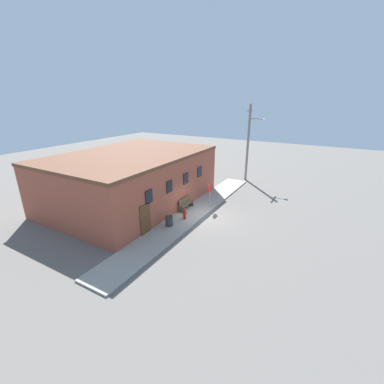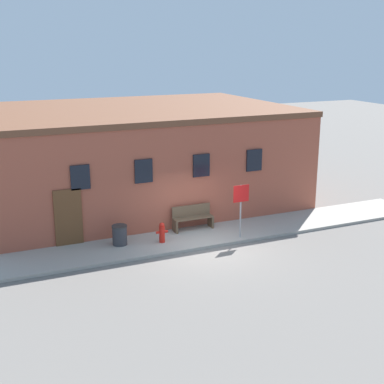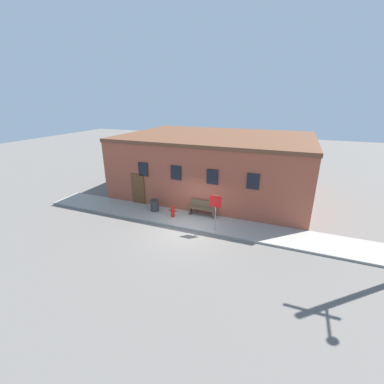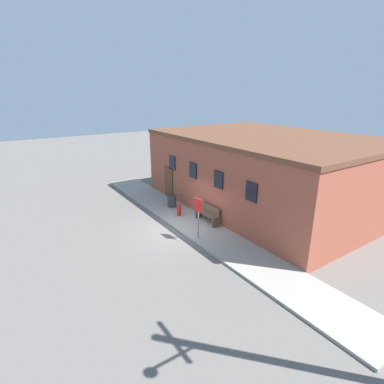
{
  "view_description": "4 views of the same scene",
  "coord_description": "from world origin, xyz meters",
  "px_view_note": "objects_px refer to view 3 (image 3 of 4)",
  "views": [
    {
      "loc": [
        -16.43,
        -8.17,
        8.68
      ],
      "look_at": [
        -0.14,
        1.11,
        1.88
      ],
      "focal_mm": 24.0,
      "sensor_mm": 36.0,
      "label": 1
    },
    {
      "loc": [
        -7.87,
        -16.36,
        7.23
      ],
      "look_at": [
        -0.14,
        1.11,
        1.88
      ],
      "focal_mm": 50.0,
      "sensor_mm": 36.0,
      "label": 2
    },
    {
      "loc": [
        5.03,
        -11.83,
        6.96
      ],
      "look_at": [
        -0.14,
        1.11,
        1.88
      ],
      "focal_mm": 24.0,
      "sensor_mm": 36.0,
      "label": 3
    },
    {
      "loc": [
        12.35,
        -7.22,
        6.88
      ],
      "look_at": [
        -0.14,
        1.11,
        1.88
      ],
      "focal_mm": 28.0,
      "sensor_mm": 36.0,
      "label": 4
    }
  ],
  "objects_px": {
    "stop_sign": "(216,207)",
    "fire_hydrant": "(173,211)",
    "trash_bin": "(155,205)",
    "bench": "(202,208)"
  },
  "relations": [
    {
      "from": "stop_sign",
      "to": "fire_hydrant",
      "type": "bearing_deg",
      "value": 166.72
    },
    {
      "from": "fire_hydrant",
      "to": "trash_bin",
      "type": "height_order",
      "value": "fire_hydrant"
    },
    {
      "from": "fire_hydrant",
      "to": "trash_bin",
      "type": "bearing_deg",
      "value": 165.04
    },
    {
      "from": "stop_sign",
      "to": "bench",
      "type": "height_order",
      "value": "stop_sign"
    },
    {
      "from": "bench",
      "to": "stop_sign",
      "type": "bearing_deg",
      "value": -50.38
    },
    {
      "from": "bench",
      "to": "trash_bin",
      "type": "distance_m",
      "value": 3.15
    },
    {
      "from": "fire_hydrant",
      "to": "stop_sign",
      "type": "xyz_separation_m",
      "value": [
        2.9,
        -0.69,
        1.04
      ]
    },
    {
      "from": "stop_sign",
      "to": "bench",
      "type": "bearing_deg",
      "value": 129.62
    },
    {
      "from": "bench",
      "to": "trash_bin",
      "type": "height_order",
      "value": "bench"
    },
    {
      "from": "bench",
      "to": "fire_hydrant",
      "type": "bearing_deg",
      "value": -151.7
    }
  ]
}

